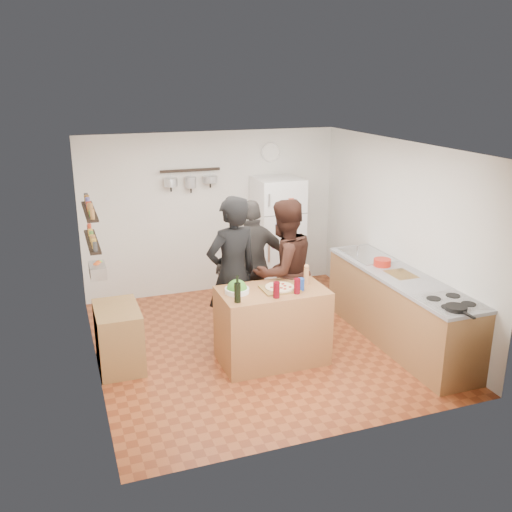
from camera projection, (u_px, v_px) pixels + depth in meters
name	position (u px, v px, depth m)	size (l,w,h in m)	color
room_shell	(248.00, 242.00, 7.30)	(4.20, 4.20, 4.20)	brown
prep_island	(272.00, 326.00, 6.76)	(1.25, 0.72, 0.91)	#A0673A
pizza_board	(280.00, 289.00, 6.63)	(0.42, 0.34, 0.02)	brown
pizza	(280.00, 287.00, 6.62)	(0.34, 0.34, 0.02)	#D0B989
salad_bowl	(237.00, 290.00, 6.52)	(0.28, 0.28, 0.06)	white
wine_bottle	(237.00, 293.00, 6.23)	(0.07, 0.07, 0.22)	black
wine_glass_near	(276.00, 290.00, 6.36)	(0.08, 0.08, 0.18)	#530710
wine_glass_far	(297.00, 286.00, 6.49)	(0.07, 0.07, 0.18)	#590712
pepper_mill	(306.00, 276.00, 6.78)	(0.06, 0.06, 0.20)	#A97147
salt_canister	(301.00, 284.00, 6.59)	(0.09, 0.09, 0.14)	navy
person_left	(232.00, 274.00, 6.95)	(0.71, 0.47, 1.95)	black
person_center	(283.00, 271.00, 7.20)	(0.90, 0.70, 1.85)	black
person_back	(252.00, 264.00, 7.62)	(1.03, 0.43, 1.75)	#322E2C
counter_run	(399.00, 309.00, 7.24)	(0.63, 2.63, 0.90)	#9E7042
stove_top	(451.00, 302.00, 6.25)	(0.60, 0.62, 0.02)	white
skillet	(456.00, 308.00, 6.02)	(0.23, 0.23, 0.04)	black
sink	(367.00, 255.00, 7.87)	(0.50, 0.80, 0.03)	silver
cutting_board	(401.00, 275.00, 7.12)	(0.30, 0.40, 0.02)	olive
red_bowl	(382.00, 262.00, 7.41)	(0.22, 0.22, 0.09)	red
fridge	(277.00, 235.00, 8.93)	(0.70, 0.68, 1.80)	white
wall_clock	(270.00, 152.00, 8.85)	(0.30, 0.30, 0.03)	silver
spice_shelf_lower	(92.00, 241.00, 6.43)	(0.12, 1.00, 0.03)	black
spice_shelf_upper	(90.00, 211.00, 6.32)	(0.12, 1.00, 0.03)	black
produce_basket	(98.00, 270.00, 6.54)	(0.18, 0.35, 0.14)	silver
side_table	(119.00, 337.00, 6.67)	(0.50, 0.80, 0.73)	olive
pot_rack	(190.00, 170.00, 8.42)	(0.90, 0.04, 0.04)	black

